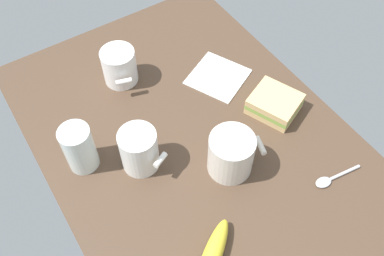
{
  "coord_description": "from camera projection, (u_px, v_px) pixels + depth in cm",
  "views": [
    {
      "loc": [
        45.76,
        -29.68,
        80.3
      ],
      "look_at": [
        0.0,
        0.0,
        5.0
      ],
      "focal_mm": 39.48,
      "sensor_mm": 36.0,
      "label": 1
    }
  ],
  "objects": [
    {
      "name": "tabletop",
      "position": [
        192.0,
        138.0,
        0.96
      ],
      "size": [
        90.0,
        64.0,
        2.0
      ],
      "primitive_type": "cube",
      "color": "#4C3828",
      "rests_on": "ground"
    },
    {
      "name": "coffee_mug_black",
      "position": [
        231.0,
        154.0,
        0.87
      ],
      "size": [
        9.5,
        12.13,
        9.9
      ],
      "color": "silver",
      "rests_on": "tabletop"
    },
    {
      "name": "coffee_mug_milky",
      "position": [
        139.0,
        149.0,
        0.87
      ],
      "size": [
        10.2,
        8.19,
        10.16
      ],
      "color": "white",
      "rests_on": "tabletop"
    },
    {
      "name": "coffee_mug_spare",
      "position": [
        119.0,
        66.0,
        1.02
      ],
      "size": [
        10.64,
        8.27,
        9.02
      ],
      "color": "white",
      "rests_on": "tabletop"
    },
    {
      "name": "sandwich_main",
      "position": [
        274.0,
        104.0,
        0.98
      ],
      "size": [
        13.54,
        12.97,
        4.4
      ],
      "color": "#DBB77A",
      "rests_on": "tabletop"
    },
    {
      "name": "glass_of_milk",
      "position": [
        80.0,
        150.0,
        0.87
      ],
      "size": [
        6.52,
        6.52,
        11.33
      ],
      "color": "silver",
      "rests_on": "tabletop"
    },
    {
      "name": "spoon",
      "position": [
        331.0,
        179.0,
        0.88
      ],
      "size": [
        3.02,
        11.17,
        0.8
      ],
      "color": "silver",
      "rests_on": "tabletop"
    },
    {
      "name": "paper_napkin",
      "position": [
        218.0,
        77.0,
        1.06
      ],
      "size": [
        17.21,
        17.21,
        0.3
      ],
      "primitive_type": "cube",
      "rotation": [
        0.0,
        0.0,
        0.45
      ],
      "color": "white",
      "rests_on": "tabletop"
    }
  ]
}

